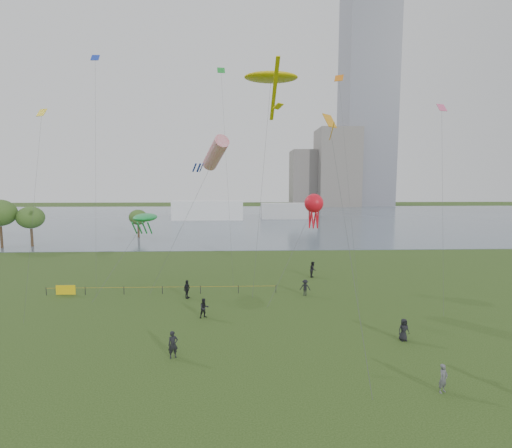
{
  "coord_description": "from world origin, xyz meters",
  "views": [
    {
      "loc": [
        -1.23,
        -22.83,
        11.66
      ],
      "look_at": [
        0.0,
        10.0,
        8.0
      ],
      "focal_mm": 26.0,
      "sensor_mm": 36.0,
      "label": 1
    }
  ],
  "objects_px": {
    "kite_stingray": "(271,78)",
    "kite_octopus": "(314,204)",
    "fence": "(103,289)",
    "kite_flyer": "(443,378)"
  },
  "relations": [
    {
      "from": "kite_flyer",
      "to": "kite_stingray",
      "type": "relative_size",
      "value": 0.07
    },
    {
      "from": "kite_stingray",
      "to": "kite_octopus",
      "type": "xyz_separation_m",
      "value": [
        5.27,
        3.02,
        -13.22
      ]
    },
    {
      "from": "kite_stingray",
      "to": "kite_octopus",
      "type": "height_order",
      "value": "kite_stingray"
    },
    {
      "from": "fence",
      "to": "kite_flyer",
      "type": "xyz_separation_m",
      "value": [
        25.73,
        -19.16,
        0.26
      ]
    },
    {
      "from": "kite_octopus",
      "to": "fence",
      "type": "bearing_deg",
      "value": -148.64
    },
    {
      "from": "kite_flyer",
      "to": "kite_octopus",
      "type": "relative_size",
      "value": 0.16
    },
    {
      "from": "fence",
      "to": "kite_flyer",
      "type": "distance_m",
      "value": 32.08
    },
    {
      "from": "kite_stingray",
      "to": "kite_octopus",
      "type": "distance_m",
      "value": 14.55
    },
    {
      "from": "kite_flyer",
      "to": "kite_stingray",
      "type": "xyz_separation_m",
      "value": [
        -8.13,
        20.41,
        21.64
      ]
    },
    {
      "from": "kite_stingray",
      "to": "kite_octopus",
      "type": "bearing_deg",
      "value": 6.92
    }
  ]
}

